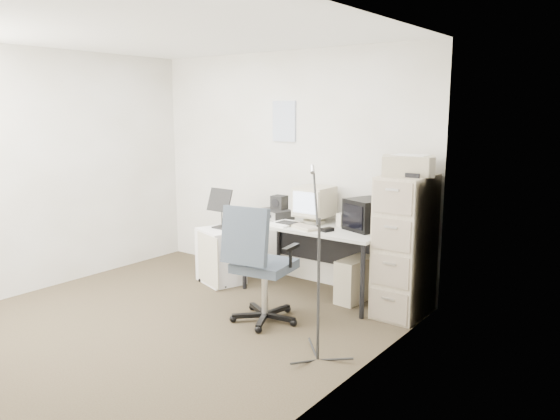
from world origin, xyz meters
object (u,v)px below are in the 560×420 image
Objects in this scene: desk at (316,260)px; office_chair at (265,263)px; filing_cabinet at (405,246)px; side_cart at (221,256)px.

office_chair reaches higher than desk.
filing_cabinet reaches higher than desk.
desk is 1.10m from side_cart.
filing_cabinet is at bearing 35.37° from office_chair.
office_chair is (-0.92, -0.90, -0.12)m from filing_cabinet.
office_chair is 1.80× the size of side_cart.
side_cart is (-2.01, -0.31, -0.35)m from filing_cabinet.
filing_cabinet reaches higher than office_chair.
desk reaches higher than side_cart.
desk is 2.53× the size of side_cart.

